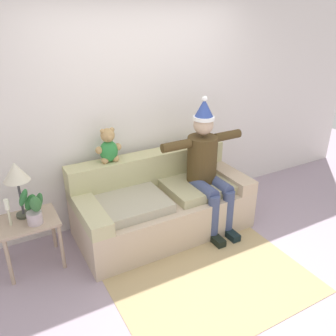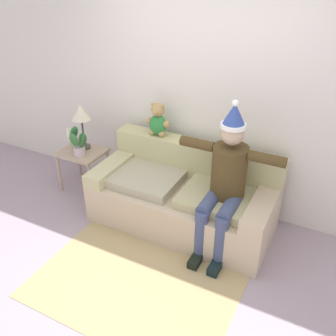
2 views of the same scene
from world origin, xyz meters
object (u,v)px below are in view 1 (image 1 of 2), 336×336
teddy_bear (109,147)px  person_seated (207,164)px  couch (161,203)px  candle_tall (8,209)px  table_lamp (16,175)px  potted_plant (33,207)px  side_table (29,227)px

teddy_bear → person_seated: bearing=-25.1°
couch → person_seated: (0.49, -0.17, 0.44)m
candle_tall → couch: bearing=-0.9°
table_lamp → couch: bearing=-5.3°
candle_tall → potted_plant: bearing=-19.4°
teddy_bear → side_table: size_ratio=0.71×
teddy_bear → table_lamp: bearing=-170.8°
table_lamp → candle_tall: size_ratio=2.08×
couch → side_table: bearing=178.2°
side_table → candle_tall: bearing=-172.4°
side_table → potted_plant: bearing=-58.6°
person_seated → teddy_bear: size_ratio=4.00×
couch → person_seated: person_seated is taller
potted_plant → table_lamp: bearing=112.7°
table_lamp → candle_tall: bearing=-140.3°
couch → candle_tall: 1.61m
teddy_bear → table_lamp: size_ratio=0.68×
couch → table_lamp: table_lamp is taller
person_seated → potted_plant: 1.85m
table_lamp → potted_plant: table_lamp is taller
side_table → potted_plant: (0.06, -0.09, 0.25)m
teddy_bear → potted_plant: teddy_bear is taller
person_seated → teddy_bear: person_seated is taller
side_table → potted_plant: 0.28m
couch → person_seated: 0.68m
teddy_bear → candle_tall: 1.16m
teddy_bear → table_lamp: (-0.95, -0.15, -0.04)m
couch → person_seated: size_ratio=1.27×
couch → teddy_bear: bearing=149.0°
person_seated → candle_tall: size_ratio=5.63×
person_seated → table_lamp: 1.96m
side_table → candle_tall: candle_tall is taller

